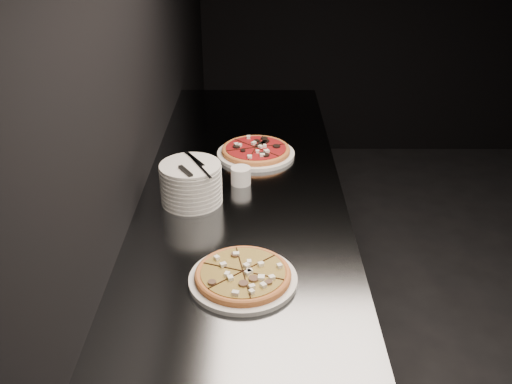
{
  "coord_description": "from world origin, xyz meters",
  "views": [
    {
      "loc": [
        -2.07,
        -1.83,
        1.91
      ],
      "look_at": [
        -2.08,
        -0.03,
        0.95
      ],
      "focal_mm": 40.0,
      "sensor_mm": 36.0,
      "label": 1
    }
  ],
  "objects_px": {
    "pizza_tomato": "(256,151)",
    "cutlery": "(192,166)",
    "pizza_mushroom": "(243,276)",
    "counter": "(244,295)",
    "ramekin": "(241,175)",
    "plate_stack": "(191,183)"
  },
  "relations": [
    {
      "from": "counter",
      "to": "cutlery",
      "type": "distance_m",
      "value": 0.63
    },
    {
      "from": "pizza_mushroom",
      "to": "pizza_tomato",
      "type": "xyz_separation_m",
      "value": [
        0.03,
        0.86,
        0.0
      ]
    },
    {
      "from": "counter",
      "to": "pizza_mushroom",
      "type": "xyz_separation_m",
      "value": [
        0.02,
        -0.52,
        0.48
      ]
    },
    {
      "from": "ramekin",
      "to": "pizza_mushroom",
      "type": "bearing_deg",
      "value": -87.84
    },
    {
      "from": "pizza_tomato",
      "to": "ramekin",
      "type": "bearing_deg",
      "value": -102.27
    },
    {
      "from": "pizza_mushroom",
      "to": "plate_stack",
      "type": "xyz_separation_m",
      "value": [
        -0.19,
        0.47,
        0.05
      ]
    },
    {
      "from": "pizza_tomato",
      "to": "cutlery",
      "type": "distance_m",
      "value": 0.48
    },
    {
      "from": "pizza_tomato",
      "to": "cutlery",
      "type": "relative_size",
      "value": 1.61
    },
    {
      "from": "counter",
      "to": "pizza_mushroom",
      "type": "distance_m",
      "value": 0.71
    },
    {
      "from": "pizza_mushroom",
      "to": "ramekin",
      "type": "xyz_separation_m",
      "value": [
        -0.02,
        0.61,
        0.02
      ]
    },
    {
      "from": "pizza_mushroom",
      "to": "pizza_tomato",
      "type": "height_order",
      "value": "pizza_tomato"
    },
    {
      "from": "pizza_mushroom",
      "to": "plate_stack",
      "type": "bearing_deg",
      "value": 112.38
    },
    {
      "from": "counter",
      "to": "plate_stack",
      "type": "height_order",
      "value": "plate_stack"
    },
    {
      "from": "cutlery",
      "to": "ramekin",
      "type": "xyz_separation_m",
      "value": [
        0.16,
        0.15,
        -0.11
      ]
    },
    {
      "from": "pizza_mushroom",
      "to": "cutlery",
      "type": "relative_size",
      "value": 1.57
    },
    {
      "from": "pizza_mushroom",
      "to": "pizza_tomato",
      "type": "bearing_deg",
      "value": 87.84
    },
    {
      "from": "pizza_mushroom",
      "to": "cutlery",
      "type": "height_order",
      "value": "cutlery"
    },
    {
      "from": "counter",
      "to": "cutlery",
      "type": "relative_size",
      "value": 10.99
    },
    {
      "from": "cutlery",
      "to": "pizza_tomato",
      "type": "bearing_deg",
      "value": 29.88
    },
    {
      "from": "counter",
      "to": "plate_stack",
      "type": "distance_m",
      "value": 0.56
    },
    {
      "from": "counter",
      "to": "pizza_mushroom",
      "type": "height_order",
      "value": "pizza_mushroom"
    },
    {
      "from": "ramekin",
      "to": "pizza_tomato",
      "type": "bearing_deg",
      "value": 77.73
    }
  ]
}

